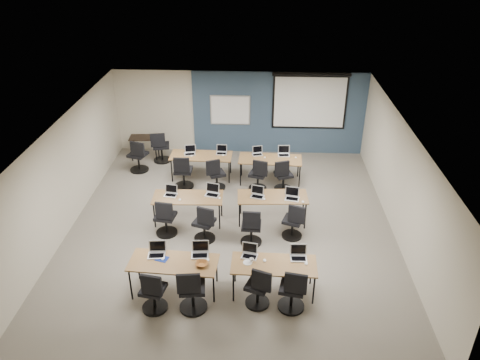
# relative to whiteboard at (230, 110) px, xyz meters

# --- Properties ---
(floor) EXTENTS (8.00, 9.00, 0.02)m
(floor) POSITION_rel_whiteboard_xyz_m (0.30, -4.43, -1.45)
(floor) COLOR #6B6354
(floor) RESTS_ON ground
(ceiling) EXTENTS (8.00, 9.00, 0.02)m
(ceiling) POSITION_rel_whiteboard_xyz_m (0.30, -4.43, 1.25)
(ceiling) COLOR white
(ceiling) RESTS_ON ground
(wall_back) EXTENTS (8.00, 0.04, 2.70)m
(wall_back) POSITION_rel_whiteboard_xyz_m (0.30, 0.07, -0.10)
(wall_back) COLOR beige
(wall_back) RESTS_ON ground
(wall_front) EXTENTS (8.00, 0.04, 2.70)m
(wall_front) POSITION_rel_whiteboard_xyz_m (0.30, -8.93, -0.10)
(wall_front) COLOR beige
(wall_front) RESTS_ON ground
(wall_left) EXTENTS (0.04, 9.00, 2.70)m
(wall_left) POSITION_rel_whiteboard_xyz_m (-3.70, -4.43, -0.10)
(wall_left) COLOR beige
(wall_left) RESTS_ON ground
(wall_right) EXTENTS (0.04, 9.00, 2.70)m
(wall_right) POSITION_rel_whiteboard_xyz_m (4.30, -4.43, -0.10)
(wall_right) COLOR beige
(wall_right) RESTS_ON ground
(blue_accent_panel) EXTENTS (5.50, 0.04, 2.70)m
(blue_accent_panel) POSITION_rel_whiteboard_xyz_m (1.55, 0.04, -0.10)
(blue_accent_panel) COLOR #3D5977
(blue_accent_panel) RESTS_ON wall_back
(whiteboard) EXTENTS (1.28, 0.03, 0.98)m
(whiteboard) POSITION_rel_whiteboard_xyz_m (0.00, 0.00, 0.00)
(whiteboard) COLOR silver
(whiteboard) RESTS_ON wall_back
(projector_screen) EXTENTS (2.40, 0.10, 1.82)m
(projector_screen) POSITION_rel_whiteboard_xyz_m (2.50, -0.02, 0.44)
(projector_screen) COLOR black
(projector_screen) RESTS_ON wall_back
(training_table_front_left) EXTENTS (1.78, 0.74, 0.73)m
(training_table_front_left) POSITION_rel_whiteboard_xyz_m (-0.70, -6.79, -0.77)
(training_table_front_left) COLOR #A97334
(training_table_front_left) RESTS_ON floor
(training_table_front_right) EXTENTS (1.70, 0.71, 0.73)m
(training_table_front_right) POSITION_rel_whiteboard_xyz_m (1.31, -6.76, -0.77)
(training_table_front_right) COLOR #AA6B2B
(training_table_front_right) RESTS_ON floor
(training_table_mid_left) EXTENTS (1.74, 0.72, 0.73)m
(training_table_mid_left) POSITION_rel_whiteboard_xyz_m (-0.78, -4.23, -0.77)
(training_table_mid_left) COLOR #A56F34
(training_table_mid_left) RESTS_ON floor
(training_table_mid_right) EXTENTS (1.74, 0.72, 0.73)m
(training_table_mid_right) POSITION_rel_whiteboard_xyz_m (1.32, -4.11, -0.77)
(training_table_mid_right) COLOR #A66A42
(training_table_mid_right) RESTS_ON floor
(training_table_back_left) EXTENTS (1.80, 0.75, 0.73)m
(training_table_back_left) POSITION_rel_whiteboard_xyz_m (-0.74, -1.85, -0.77)
(training_table_back_left) COLOR brown
(training_table_back_left) RESTS_ON floor
(training_table_back_right) EXTENTS (1.81, 0.75, 0.73)m
(training_table_back_right) POSITION_rel_whiteboard_xyz_m (1.28, -2.00, -0.76)
(training_table_back_right) COLOR olive
(training_table_back_right) RESTS_ON floor
(laptop_0) EXTENTS (0.35, 0.30, 0.27)m
(laptop_0) POSITION_rel_whiteboard_xyz_m (-1.08, -6.56, -0.65)
(laptop_0) COLOR #ADADAF
(laptop_0) RESTS_ON training_table_front_left
(mouse_0) EXTENTS (0.07, 0.11, 0.04)m
(mouse_0) POSITION_rel_whiteboard_xyz_m (-0.93, -6.71, -0.71)
(mouse_0) COLOR white
(mouse_0) RESTS_ON training_table_front_left
(task_chair_0) EXTENTS (0.50, 0.50, 0.99)m
(task_chair_0) POSITION_rel_whiteboard_xyz_m (-1.01, -7.38, -1.04)
(task_chair_0) COLOR black
(task_chair_0) RESTS_ON floor
(laptop_1) EXTENTS (0.35, 0.30, 0.26)m
(laptop_1) POSITION_rel_whiteboard_xyz_m (-0.19, -6.51, -0.65)
(laptop_1) COLOR #B8B8B8
(laptop_1) RESTS_ON training_table_front_left
(mouse_1) EXTENTS (0.08, 0.11, 0.04)m
(mouse_1) POSITION_rel_whiteboard_xyz_m (-0.02, -6.71, -0.71)
(mouse_1) COLOR white
(mouse_1) RESTS_ON training_table_front_left
(task_chair_1) EXTENTS (0.55, 0.55, 1.03)m
(task_chair_1) POSITION_rel_whiteboard_xyz_m (-0.27, -7.34, -1.02)
(task_chair_1) COLOR black
(task_chair_1) RESTS_ON floor
(laptop_2) EXTENTS (0.32, 0.27, 0.24)m
(laptop_2) POSITION_rel_whiteboard_xyz_m (0.82, -6.50, -0.66)
(laptop_2) COLOR #B4B4B4
(laptop_2) RESTS_ON training_table_front_right
(mouse_2) EXTENTS (0.09, 0.11, 0.04)m
(mouse_2) POSITION_rel_whiteboard_xyz_m (1.13, -6.67, -0.71)
(mouse_2) COLOR white
(mouse_2) RESTS_ON training_table_front_right
(task_chair_2) EXTENTS (0.51, 0.49, 0.97)m
(task_chair_2) POSITION_rel_whiteboard_xyz_m (1.01, -7.16, -1.05)
(task_chair_2) COLOR black
(task_chair_2) RESTS_ON floor
(laptop_3) EXTENTS (0.33, 0.28, 0.25)m
(laptop_3) POSITION_rel_whiteboard_xyz_m (1.81, -6.52, -0.66)
(laptop_3) COLOR silver
(laptop_3) RESTS_ON training_table_front_right
(mouse_3) EXTENTS (0.08, 0.11, 0.04)m
(mouse_3) POSITION_rel_whiteboard_xyz_m (1.95, -6.73, -0.71)
(mouse_3) COLOR white
(mouse_3) RESTS_ON training_table_front_right
(task_chair_3) EXTENTS (0.53, 0.53, 1.01)m
(task_chair_3) POSITION_rel_whiteboard_xyz_m (1.67, -7.23, -1.03)
(task_chair_3) COLOR black
(task_chair_3) RESTS_ON floor
(laptop_4) EXTENTS (0.31, 0.27, 0.24)m
(laptop_4) POSITION_rel_whiteboard_xyz_m (-1.22, -4.15, -0.66)
(laptop_4) COLOR silver
(laptop_4) RESTS_ON training_table_mid_left
(mouse_4) EXTENTS (0.08, 0.11, 0.04)m
(mouse_4) POSITION_rel_whiteboard_xyz_m (-0.95, -4.40, -0.71)
(mouse_4) COLOR white
(mouse_4) RESTS_ON training_table_mid_left
(task_chair_4) EXTENTS (0.52, 0.52, 1.00)m
(task_chair_4) POSITION_rel_whiteboard_xyz_m (-1.25, -4.84, -1.04)
(task_chair_4) COLOR black
(task_chair_4) RESTS_ON floor
(laptop_5) EXTENTS (0.34, 0.29, 0.26)m
(laptop_5) POSITION_rel_whiteboard_xyz_m (-0.18, -4.08, -0.66)
(laptop_5) COLOR #B0B0B4
(laptop_5) RESTS_ON training_table_mid_left
(mouse_5) EXTENTS (0.07, 0.10, 0.03)m
(mouse_5) POSITION_rel_whiteboard_xyz_m (0.01, -4.28, -0.71)
(mouse_5) COLOR white
(mouse_5) RESTS_ON training_table_mid_left
(task_chair_5) EXTENTS (0.53, 0.51, 0.99)m
(task_chair_5) POSITION_rel_whiteboard_xyz_m (-0.28, -5.03, -1.04)
(task_chair_5) COLOR black
(task_chair_5) RESTS_ON floor
(laptop_6) EXTENTS (0.32, 0.27, 0.25)m
(laptop_6) POSITION_rel_whiteboard_xyz_m (0.94, -4.12, -0.66)
(laptop_6) COLOR silver
(laptop_6) RESTS_ON training_table_mid_right
(mouse_6) EXTENTS (0.08, 0.11, 0.04)m
(mouse_6) POSITION_rel_whiteboard_xyz_m (1.11, -4.27, -0.71)
(mouse_6) COLOR white
(mouse_6) RESTS_ON training_table_mid_right
(task_chair_6) EXTENTS (0.51, 0.51, 0.99)m
(task_chair_6) POSITION_rel_whiteboard_xyz_m (0.82, -5.12, -1.04)
(task_chair_6) COLOR black
(task_chair_6) RESTS_ON floor
(laptop_7) EXTENTS (0.34, 0.29, 0.26)m
(laptop_7) POSITION_rel_whiteboard_xyz_m (1.80, -4.18, -0.66)
(laptop_7) COLOR #A0A0A8
(laptop_7) RESTS_ON training_table_mid_right
(mouse_7) EXTENTS (0.07, 0.11, 0.04)m
(mouse_7) POSITION_rel_whiteboard_xyz_m (2.05, -4.36, -0.71)
(mouse_7) COLOR white
(mouse_7) RESTS_ON training_table_mid_right
(task_chair_7) EXTENTS (0.51, 0.49, 0.97)m
(task_chair_7) POSITION_rel_whiteboard_xyz_m (1.82, -4.82, -1.05)
(task_chair_7) COLOR black
(task_chair_7) RESTS_ON floor
(laptop_8) EXTENTS (0.32, 0.28, 0.25)m
(laptop_8) POSITION_rel_whiteboard_xyz_m (-1.08, -1.77, -0.66)
(laptop_8) COLOR #B4B4BA
(laptop_8) RESTS_ON training_table_back_left
(mouse_8) EXTENTS (0.08, 0.10, 0.03)m
(mouse_8) POSITION_rel_whiteboard_xyz_m (-1.01, -1.93, -0.71)
(mouse_8) COLOR white
(mouse_8) RESTS_ON training_table_back_left
(task_chair_8) EXTENTS (0.55, 0.55, 1.03)m
(task_chair_8) POSITION_rel_whiteboard_xyz_m (-1.19, -2.50, -1.02)
(task_chair_8) COLOR black
(task_chair_8) RESTS_ON floor
(laptop_9) EXTENTS (0.31, 0.26, 0.24)m
(laptop_9) POSITION_rel_whiteboard_xyz_m (-0.15, -1.68, -0.66)
(laptop_9) COLOR #B2B1B6
(laptop_9) RESTS_ON training_table_back_left
(mouse_9) EXTENTS (0.08, 0.11, 0.04)m
(mouse_9) POSITION_rel_whiteboard_xyz_m (-0.10, -1.85, -0.71)
(mouse_9) COLOR white
(mouse_9) RESTS_ON training_table_back_left
(task_chair_9) EXTENTS (0.52, 0.49, 0.97)m
(task_chair_9) POSITION_rel_whiteboard_xyz_m (-0.25, -2.53, -1.05)
(task_chair_9) COLOR black
(task_chair_9) RESTS_ON floor
(laptop_10) EXTENTS (0.30, 0.26, 0.23)m
(laptop_10) POSITION_rel_whiteboard_xyz_m (0.90, -1.71, -0.66)
(laptop_10) COLOR #B9B9B9
(laptop_10) RESTS_ON training_table_back_right
(mouse_10) EXTENTS (0.06, 0.09, 0.03)m
(mouse_10) POSITION_rel_whiteboard_xyz_m (1.12, -1.94, -0.71)
(mouse_10) COLOR white
(mouse_10) RESTS_ON training_table_back_right
(task_chair_10) EXTENTS (0.52, 0.51, 0.99)m
(task_chair_10) POSITION_rel_whiteboard_xyz_m (0.95, -2.54, -1.04)
(task_chair_10) COLOR black
(task_chair_10) RESTS_ON floor
(laptop_11) EXTENTS (0.34, 0.29, 0.26)m
(laptop_11) POSITION_rel_whiteboard_xyz_m (1.68, -1.70, -0.66)
(laptop_11) COLOR #B5B5B8
(laptop_11) RESTS_ON training_table_back_right
(mouse_11) EXTENTS (0.08, 0.10, 0.03)m
(mouse_11) POSITION_rel_whiteboard_xyz_m (2.02, -1.90, -0.71)
(mouse_11) COLOR white
(mouse_11) RESTS_ON training_table_back_right
(task_chair_11) EXTENTS (0.52, 0.51, 0.99)m
(task_chair_11) POSITION_rel_whiteboard_xyz_m (1.64, -2.54, -1.04)
(task_chair_11) COLOR black
(task_chair_11) RESTS_ON floor
(blue_mousepad) EXTENTS (0.29, 0.26, 0.01)m
(blue_mousepad) POSITION_rel_whiteboard_xyz_m (-0.95, -6.70, -0.72)
(blue_mousepad) COLOR navy
(blue_mousepad) RESTS_ON training_table_front_left
(snack_bowl) EXTENTS (0.32, 0.32, 0.07)m
(snack_bowl) POSITION_rel_whiteboard_xyz_m (-0.12, -6.86, -0.69)
(snack_bowl) COLOR brown
(snack_bowl) RESTS_ON training_table_front_left
(snack_plate) EXTENTS (0.22, 0.22, 0.01)m
(snack_plate) POSITION_rel_whiteboard_xyz_m (0.79, -6.74, -0.71)
(snack_plate) COLOR white
(snack_plate) RESTS_ON training_table_front_right
(coffee_cup) EXTENTS (0.09, 0.09, 0.07)m
(coffee_cup) POSITION_rel_whiteboard_xyz_m (0.86, -6.72, -0.67)
(coffee_cup) COLOR silver
(coffee_cup) RESTS_ON snack_plate
(utility_table) EXTENTS (0.90, 0.50, 0.75)m
(utility_table) POSITION_rel_whiteboard_xyz_m (-2.71, -0.66, -0.80)
(utility_table) COLOR black
(utility_table) RESTS_ON floor
(spare_chair_a) EXTENTS (0.56, 0.56, 1.03)m
(spare_chair_a) POSITION_rel_whiteboard_xyz_m (-2.15, -0.86, -1.02)
(spare_chair_a) COLOR black
(spare_chair_a) RESTS_ON floor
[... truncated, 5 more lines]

